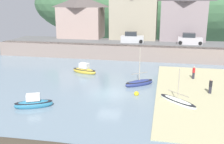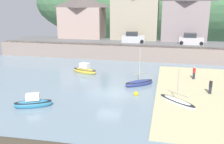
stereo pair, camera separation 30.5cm
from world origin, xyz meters
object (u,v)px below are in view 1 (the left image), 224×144
parked_car_by_wall (190,40)px  waterfront_building_right (183,15)px  waterfront_building_centre (134,10)px  person_near_water (211,86)px  person_on_slipway (194,72)px  parked_car_near_slipway (132,38)px  mooring_buoy (136,94)px  waterfront_building_left (81,17)px  sailboat_blue_trim (34,103)px  dinghy_open_wooden (139,83)px  sailboat_nearest_shore (177,101)px  sailboat_far_left (84,70)px

parked_car_by_wall → waterfront_building_right: bearing=105.5°
waterfront_building_centre → person_near_water: bearing=-64.3°
waterfront_building_centre → person_on_slipway: waterfront_building_centre is taller
parked_car_near_slipway → parked_car_by_wall: (10.10, 0.00, 0.00)m
parked_car_by_wall → mooring_buoy: bearing=-106.8°
waterfront_building_left → sailboat_blue_trim: waterfront_building_left is taller
waterfront_building_centre → person_near_water: (11.24, -23.34, -6.93)m
parked_car_near_slipway → mooring_buoy: (3.23, -20.69, -3.05)m
dinghy_open_wooden → parked_car_near_slipway: bearing=61.9°
waterfront_building_right → sailboat_nearest_shore: size_ratio=2.44×
waterfront_building_centre → parked_car_by_wall: waterfront_building_centre is taller
sailboat_far_left → person_on_slipway: (14.56, -0.20, 0.60)m
dinghy_open_wooden → parked_car_near_slipway: dinghy_open_wooden is taller
sailboat_far_left → mooring_buoy: 10.93m
waterfront_building_right → parked_car_by_wall: waterfront_building_right is taller
parked_car_by_wall → mooring_buoy: size_ratio=7.92×
waterfront_building_left → sailboat_far_left: (6.25, -17.88, -6.26)m
parked_car_by_wall → parked_car_near_slipway: bearing=-178.4°
parked_car_by_wall → person_on_slipway: bearing=-90.2°
dinghy_open_wooden → person_on_slipway: bearing=-8.9°
parked_car_near_slipway → mooring_buoy: 21.17m
waterfront_building_right → sailboat_blue_trim: 34.49m
waterfront_building_left → parked_car_near_slipway: waterfront_building_left is taller
sailboat_far_left → mooring_buoy: bearing=-24.8°
person_near_water → parked_car_near_slipway: bearing=120.1°
parked_car_near_slipway → mooring_buoy: bearing=-84.7°
sailboat_blue_trim → mooring_buoy: sailboat_blue_trim is taller
sailboat_blue_trim → person_near_water: bearing=-2.4°
waterfront_building_centre → waterfront_building_left: bearing=180.0°
sailboat_far_left → parked_car_by_wall: bearing=59.0°
sailboat_nearest_shore → person_near_water: (3.50, 3.37, 0.77)m
sailboat_nearest_shore → sailboat_far_left: bearing=-173.4°
waterfront_building_right → sailboat_blue_trim: bearing=-116.1°
waterfront_building_left → parked_car_near_slipway: size_ratio=2.15×
waterfront_building_left → sailboat_nearest_shore: size_ratio=2.32×
sailboat_far_left → mooring_buoy: size_ratio=7.44×
sailboat_nearest_shore → parked_car_by_wall: (2.69, 22.21, 2.98)m
dinghy_open_wooden → parked_car_near_slipway: 17.81m
person_near_water → waterfront_building_left: bearing=133.4°
waterfront_building_centre → mooring_buoy: size_ratio=20.75×
sailboat_blue_trim → waterfront_building_right: bearing=38.9°
sailboat_nearest_shore → parked_car_near_slipway: bearing=150.7°
parked_car_near_slipway → person_near_water: parked_car_near_slipway is taller
waterfront_building_right → parked_car_near_slipway: 10.83m
waterfront_building_right → person_near_water: waterfront_building_right is taller
sailboat_blue_trim → waterfront_building_centre: bearing=54.6°
dinghy_open_wooden → person_on_slipway: size_ratio=2.90×
parked_car_near_slipway → mooring_buoy: parked_car_near_slipway is taller
parked_car_by_wall → dinghy_open_wooden: bearing=-110.3°
person_near_water → mooring_buoy: 7.94m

